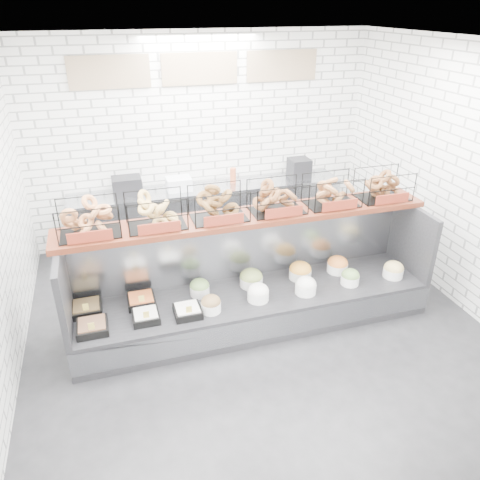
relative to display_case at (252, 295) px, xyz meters
name	(u,v)px	position (x,y,z in m)	size (l,w,h in m)	color
ground	(262,337)	(0.00, -0.34, -0.33)	(5.50, 5.50, 0.00)	black
room_shell	(247,140)	(0.00, 0.26, 1.73)	(5.02, 5.51, 3.01)	white
display_case	(252,295)	(0.00, 0.00, 0.00)	(4.00, 0.90, 1.20)	black
bagel_shelf	(248,203)	(0.00, 0.18, 1.07)	(4.10, 0.50, 0.40)	#41180E
prep_counter	(209,213)	(0.00, 2.09, 0.14)	(4.00, 0.60, 1.20)	#93969B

